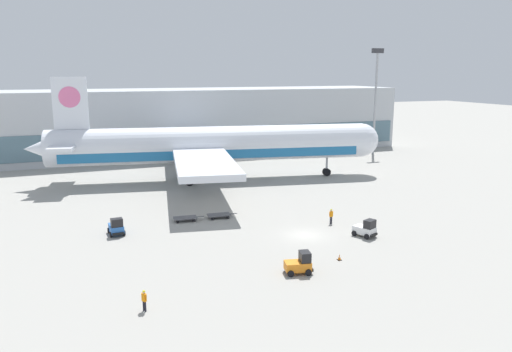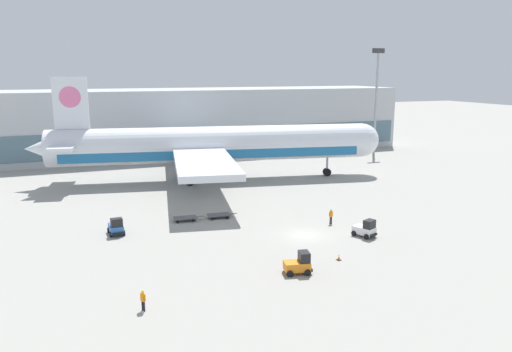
% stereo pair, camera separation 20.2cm
% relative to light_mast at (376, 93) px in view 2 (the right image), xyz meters
% --- Properties ---
extents(ground_plane, '(400.00, 400.00, 0.00)m').
position_rel_light_mast_xyz_m(ground_plane, '(-39.68, -45.05, -13.13)').
color(ground_plane, '#9E9B93').
extents(terminal_building, '(90.00, 18.20, 14.00)m').
position_rel_light_mast_xyz_m(terminal_building, '(-34.57, 16.24, -6.14)').
color(terminal_building, '#B2B7BC').
rests_on(terminal_building, ground_plane).
extents(light_mast, '(2.80, 0.50, 22.60)m').
position_rel_light_mast_xyz_m(light_mast, '(0.00, 0.00, 0.00)').
color(light_mast, '#9EA0A5').
rests_on(light_mast, ground_plane).
extents(airplane_main, '(57.62, 48.65, 17.00)m').
position_rel_light_mast_xyz_m(airplane_main, '(-41.75, -13.77, -7.29)').
color(airplane_main, silver).
rests_on(airplane_main, ground_plane).
extents(baggage_tug_foreground, '(2.68, 2.07, 2.00)m').
position_rel_light_mast_xyz_m(baggage_tug_foreground, '(-45.02, -54.36, -12.25)').
color(baggage_tug_foreground, orange).
rests_on(baggage_tug_foreground, ground_plane).
extents(baggage_tug_mid, '(1.77, 2.53, 2.00)m').
position_rel_light_mast_xyz_m(baggage_tug_mid, '(-59.17, -37.24, -12.25)').
color(baggage_tug_mid, '#2D66B7').
rests_on(baggage_tug_mid, ground_plane).
extents(baggage_tug_far, '(2.39, 2.79, 2.00)m').
position_rel_light_mast_xyz_m(baggage_tug_far, '(-33.73, -47.88, -12.25)').
color(baggage_tug_far, silver).
rests_on(baggage_tug_far, ground_plane).
extents(baggage_dolly_lead, '(3.76, 1.74, 0.48)m').
position_rel_light_mast_xyz_m(baggage_dolly_lead, '(-50.83, -34.97, -12.74)').
color(baggage_dolly_lead, '#56565B').
rests_on(baggage_dolly_lead, ground_plane).
extents(baggage_dolly_second, '(3.76, 1.74, 0.48)m').
position_rel_light_mast_xyz_m(baggage_dolly_second, '(-46.62, -35.23, -12.74)').
color(baggage_dolly_second, '#56565B').
rests_on(baggage_dolly_second, ground_plane).
extents(ground_crew_near, '(0.37, 0.50, 1.70)m').
position_rel_light_mast_xyz_m(ground_crew_near, '(-59.20, -56.61, -12.13)').
color(ground_crew_near, black).
rests_on(ground_crew_near, ground_plane).
extents(ground_crew_far, '(0.56, 0.28, 1.85)m').
position_rel_light_mast_xyz_m(ground_crew_far, '(-34.94, -42.42, -12.03)').
color(ground_crew_far, black).
rests_on(ground_crew_far, ground_plane).
extents(traffic_cone_near, '(0.40, 0.40, 0.59)m').
position_rel_light_mast_xyz_m(traffic_cone_near, '(-40.03, -52.92, -12.84)').
color(traffic_cone_near, black).
rests_on(traffic_cone_near, ground_plane).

